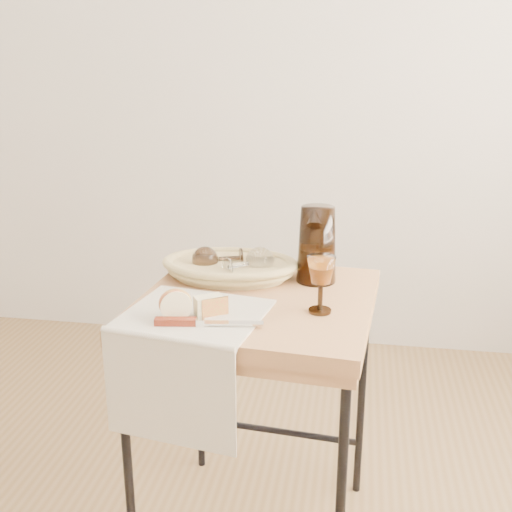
% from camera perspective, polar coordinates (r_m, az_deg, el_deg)
% --- Properties ---
extents(wall_back, '(3.60, 0.00, 2.70)m').
position_cam_1_polar(wall_back, '(2.96, -2.30, 17.36)').
color(wall_back, beige).
rests_on(wall_back, ground).
extents(side_table, '(0.65, 0.65, 0.77)m').
position_cam_1_polar(side_table, '(1.83, 0.11, -14.95)').
color(side_table, brown).
rests_on(side_table, floor).
extents(tea_towel, '(0.38, 0.35, 0.01)m').
position_cam_1_polar(tea_towel, '(1.55, -5.69, -5.33)').
color(tea_towel, silver).
rests_on(tea_towel, side_table).
extents(bread_basket, '(0.35, 0.24, 0.05)m').
position_cam_1_polar(bread_basket, '(1.79, -2.39, -1.20)').
color(bread_basket, '#A08446').
rests_on(bread_basket, side_table).
extents(goblet_lying_a, '(0.14, 0.12, 0.08)m').
position_cam_1_polar(goblet_lying_a, '(1.80, -3.26, -0.25)').
color(goblet_lying_a, brown).
rests_on(goblet_lying_a, bread_basket).
extents(goblet_lying_b, '(0.15, 0.15, 0.08)m').
position_cam_1_polar(goblet_lying_b, '(1.75, -0.89, -0.69)').
color(goblet_lying_b, white).
rests_on(goblet_lying_b, bread_basket).
extents(pitcher, '(0.18, 0.25, 0.26)m').
position_cam_1_polar(pitcher, '(1.74, 5.59, 1.05)').
color(pitcher, black).
rests_on(pitcher, side_table).
extents(wine_goblet, '(0.09, 0.09, 0.15)m').
position_cam_1_polar(wine_goblet, '(1.54, 5.93, -2.59)').
color(wine_goblet, white).
rests_on(wine_goblet, side_table).
extents(apple_half, '(0.09, 0.07, 0.07)m').
position_cam_1_polar(apple_half, '(1.51, -7.38, -4.30)').
color(apple_half, '#B51824').
rests_on(apple_half, tea_towel).
extents(apple_wedge, '(0.08, 0.07, 0.05)m').
position_cam_1_polar(apple_wedge, '(1.53, -4.35, -4.48)').
color(apple_wedge, '#FFEFB4').
rests_on(apple_wedge, tea_towel).
extents(table_knife, '(0.25, 0.06, 0.02)m').
position_cam_1_polar(table_knife, '(1.48, -4.75, -5.95)').
color(table_knife, silver).
rests_on(table_knife, tea_towel).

